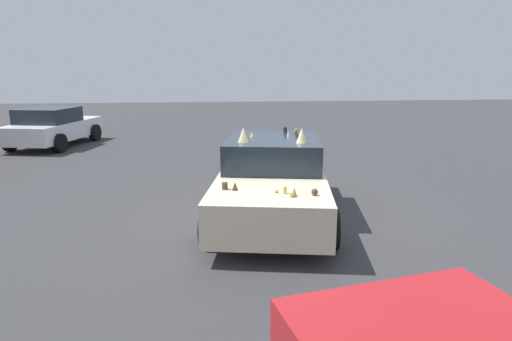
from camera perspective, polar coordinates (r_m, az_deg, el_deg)
ground_plane at (r=8.04m, az=2.14°, el=-6.20°), size 60.00×60.00×0.00m
art_car_decorated at (r=7.92m, az=2.21°, el=-1.05°), size 4.69×2.70×1.70m
parked_sedan_near_left at (r=17.03m, az=-25.39°, el=5.28°), size 4.25×2.66×1.38m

